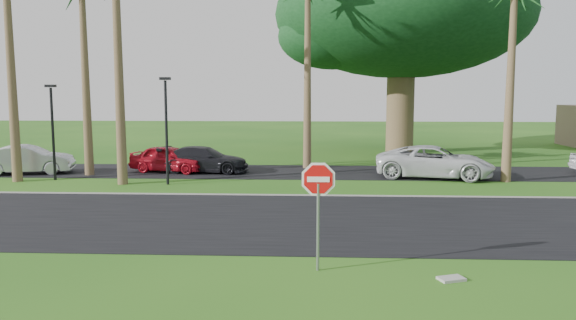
# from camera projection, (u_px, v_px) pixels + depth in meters

# --- Properties ---
(ground) EXTENTS (120.00, 120.00, 0.00)m
(ground) POSITION_uv_depth(u_px,v_px,m) (300.00, 236.00, 15.77)
(ground) COLOR #1F5014
(ground) RESTS_ON ground
(road) EXTENTS (120.00, 8.00, 0.02)m
(road) POSITION_uv_depth(u_px,v_px,m) (301.00, 220.00, 17.75)
(road) COLOR black
(road) RESTS_ON ground
(parking_strip) EXTENTS (120.00, 5.00, 0.02)m
(parking_strip) POSITION_uv_depth(u_px,v_px,m) (307.00, 172.00, 28.16)
(parking_strip) COLOR black
(parking_strip) RESTS_ON ground
(curb) EXTENTS (120.00, 0.12, 0.06)m
(curb) POSITION_uv_depth(u_px,v_px,m) (304.00, 195.00, 21.76)
(curb) COLOR gray
(curb) RESTS_ON ground
(stop_sign_near) EXTENTS (1.05, 0.07, 2.62)m
(stop_sign_near) POSITION_uv_depth(u_px,v_px,m) (318.00, 194.00, 12.55)
(stop_sign_near) COLOR gray
(stop_sign_near) RESTS_ON ground
(canopy_tree) EXTENTS (16.50, 16.50, 13.12)m
(canopy_tree) POSITION_uv_depth(u_px,v_px,m) (402.00, 15.00, 36.19)
(canopy_tree) COLOR brown
(canopy_tree) RESTS_ON ground
(streetlight_left) EXTENTS (0.45, 0.25, 4.34)m
(streetlight_left) POSITION_uv_depth(u_px,v_px,m) (53.00, 125.00, 25.44)
(streetlight_left) COLOR black
(streetlight_left) RESTS_ON ground
(streetlight_right) EXTENTS (0.45, 0.25, 4.64)m
(streetlight_right) POSITION_uv_depth(u_px,v_px,m) (166.00, 124.00, 24.16)
(streetlight_right) COLOR black
(streetlight_right) RESTS_ON ground
(car_silver) EXTENTS (4.49, 2.47, 1.40)m
(car_silver) POSITION_uv_depth(u_px,v_px,m) (28.00, 160.00, 27.41)
(car_silver) COLOR #A4A7AB
(car_silver) RESTS_ON ground
(car_red) EXTENTS (4.17, 2.37, 1.34)m
(car_red) POSITION_uv_depth(u_px,v_px,m) (169.00, 159.00, 28.08)
(car_red) COLOR #A60D1B
(car_red) RESTS_ON ground
(car_dark) EXTENTS (4.54, 2.13, 1.28)m
(car_dark) POSITION_uv_depth(u_px,v_px,m) (204.00, 160.00, 27.95)
(car_dark) COLOR black
(car_dark) RESTS_ON ground
(car_minivan) EXTENTS (5.78, 3.54, 1.50)m
(car_minivan) POSITION_uv_depth(u_px,v_px,m) (435.00, 162.00, 26.19)
(car_minivan) COLOR silver
(car_minivan) RESTS_ON ground
(utility_slab) EXTENTS (0.64, 0.52, 0.06)m
(utility_slab) POSITION_uv_depth(u_px,v_px,m) (451.00, 279.00, 12.10)
(utility_slab) COLOR #979790
(utility_slab) RESTS_ON ground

